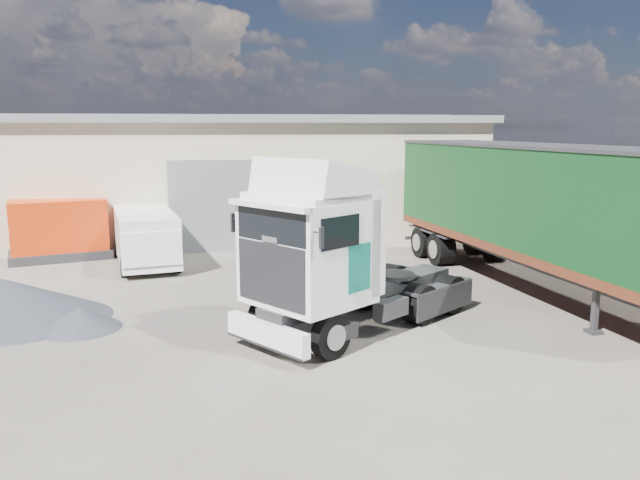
{
  "coord_description": "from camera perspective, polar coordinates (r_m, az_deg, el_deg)",
  "views": [
    {
      "loc": [
        -1.87,
        -14.31,
        4.86
      ],
      "look_at": [
        0.8,
        3.0,
        1.66
      ],
      "focal_mm": 35.0,
      "sensor_mm": 36.0,
      "label": 1
    }
  ],
  "objects": [
    {
      "name": "gravel_heap",
      "position": [
        17.77,
        -27.18,
        -5.0
      ],
      "size": [
        6.37,
        5.57,
        1.09
      ],
      "rotation": [
        0.0,
        0.0,
        0.06
      ],
      "color": "black",
      "rests_on": "ground"
    },
    {
      "name": "panel_van",
      "position": [
        22.66,
        -15.61,
        0.13
      ],
      "size": [
        2.81,
        4.96,
        1.91
      ],
      "rotation": [
        0.0,
        0.0,
        0.2
      ],
      "color": "black",
      "rests_on": "ground"
    },
    {
      "name": "brick_boundary_wall",
      "position": [
        24.58,
        24.31,
        0.98
      ],
      "size": [
        0.35,
        26.0,
        2.5
      ],
      "primitive_type": "cube",
      "color": "brown",
      "rests_on": "ground"
    },
    {
      "name": "ground",
      "position": [
        15.23,
        -1.27,
        -8.26
      ],
      "size": [
        120.0,
        120.0,
        0.0
      ],
      "primitive_type": "plane",
      "color": "#2A2622",
      "rests_on": "ground"
    },
    {
      "name": "orange_skip",
      "position": [
        25.18,
        -22.74,
        0.64
      ],
      "size": [
        4.02,
        3.12,
        2.21
      ],
      "rotation": [
        0.0,
        0.0,
        0.29
      ],
      "color": "#2D2D30",
      "rests_on": "ground"
    },
    {
      "name": "warehouse",
      "position": [
        30.67,
        -16.56,
        5.82
      ],
      "size": [
        30.6,
        12.6,
        5.42
      ],
      "color": "beige",
      "rests_on": "ground"
    },
    {
      "name": "box_trailer",
      "position": [
        19.73,
        18.7,
        3.36
      ],
      "size": [
        4.33,
        13.29,
        4.34
      ],
      "rotation": [
        0.0,
        0.0,
        0.12
      ],
      "color": "#2D2D30",
      "rests_on": "ground"
    },
    {
      "name": "tractor_unit",
      "position": [
        14.43,
        1.19,
        -2.01
      ],
      "size": [
        6.35,
        5.58,
        4.21
      ],
      "rotation": [
        0.0,
        0.0,
        -0.93
      ],
      "color": "black",
      "rests_on": "ground"
    }
  ]
}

